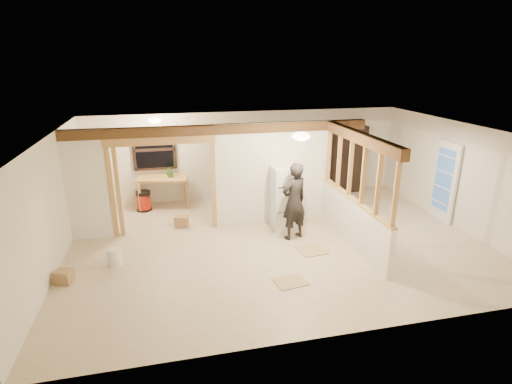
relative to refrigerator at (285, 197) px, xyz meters
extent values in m
cube|color=beige|center=(-0.42, -0.84, -0.76)|extent=(9.00, 6.50, 0.01)
cube|color=white|center=(-0.42, -0.84, 1.75)|extent=(9.00, 6.50, 0.01)
cube|color=silver|center=(-0.42, 2.41, 0.50)|extent=(9.00, 0.01, 2.50)
cube|color=silver|center=(-0.42, -4.09, 0.50)|extent=(9.00, 0.01, 2.50)
cube|color=silver|center=(-4.92, -0.84, 0.50)|extent=(0.01, 6.50, 2.50)
cube|color=silver|center=(4.08, -0.84, 0.50)|extent=(0.01, 6.50, 2.50)
cube|color=silver|center=(-4.47, 0.36, 0.50)|extent=(0.90, 0.12, 2.50)
cube|color=silver|center=(-0.22, 0.36, 0.50)|extent=(2.80, 0.12, 2.50)
cube|color=tan|center=(-2.82, 0.36, 0.35)|extent=(2.46, 0.14, 2.20)
cube|color=brown|center=(-1.42, 0.36, 1.63)|extent=(7.00, 0.18, 0.22)
cube|color=brown|center=(1.18, -1.24, 1.63)|extent=(0.18, 3.30, 0.22)
cube|color=silver|center=(1.18, -1.24, -0.25)|extent=(0.12, 3.20, 1.00)
cube|color=tan|center=(1.18, -1.24, 0.91)|extent=(0.14, 3.20, 1.32)
cube|color=black|center=(-3.02, 2.33, 0.80)|extent=(1.12, 0.10, 1.10)
cube|color=white|center=(4.00, -0.44, 0.25)|extent=(0.12, 0.86, 2.00)
ellipsoid|color=#FFEABF|center=(-0.12, -1.34, 1.73)|extent=(0.36, 0.36, 0.16)
ellipsoid|color=#FFEABF|center=(-2.92, 1.46, 1.73)|extent=(0.32, 0.32, 0.14)
ellipsoid|color=#FFD88C|center=(-2.42, 0.76, 1.43)|extent=(0.07, 0.07, 0.07)
cube|color=white|center=(0.00, 0.00, 0.00)|extent=(0.62, 0.60, 1.51)
imported|color=black|center=(0.00, -0.69, 0.14)|extent=(0.76, 0.63, 1.78)
cube|color=tan|center=(-2.85, 2.02, -0.33)|extent=(1.47, 0.94, 0.85)
imported|color=#236223|center=(-2.64, 1.99, 0.26)|extent=(0.34, 0.31, 0.32)
cylinder|color=#B91B0B|center=(-3.39, 1.87, -0.48)|extent=(0.54, 0.54, 0.55)
cube|color=black|center=(2.67, 2.17, 0.25)|extent=(1.00, 0.33, 2.01)
cylinder|color=white|center=(-3.85, -1.10, -0.58)|extent=(0.34, 0.34, 0.34)
cube|color=#9F794D|center=(-2.46, 0.55, -0.62)|extent=(0.36, 0.33, 0.27)
cube|color=#9F794D|center=(-4.26, 0.98, -0.61)|extent=(0.38, 0.38, 0.29)
cube|color=#9F794D|center=(-4.69, -1.60, -0.63)|extent=(0.37, 0.33, 0.25)
cube|color=tan|center=(0.20, -1.40, -0.74)|extent=(0.61, 0.61, 0.02)
cube|color=tan|center=(-0.63, -2.51, -0.74)|extent=(0.63, 0.54, 0.02)
camera|label=1|loc=(-2.69, -8.64, 3.18)|focal=28.00mm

